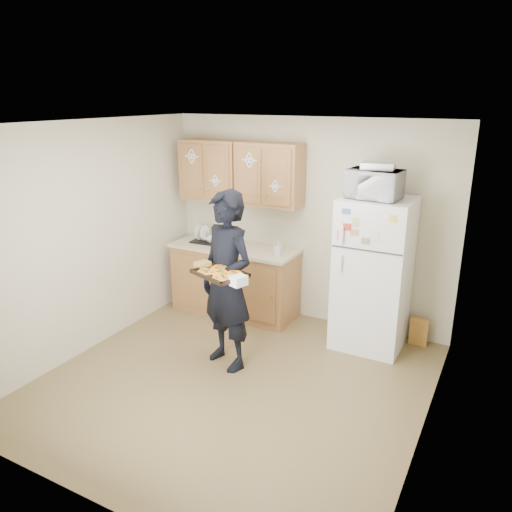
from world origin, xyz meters
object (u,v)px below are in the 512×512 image
object	(u,v)px
baking_tray	(220,274)
dish_rack	(207,237)
person	(227,281)
microwave	(374,184)
refrigerator	(373,274)

from	to	relation	value
baking_tray	dish_rack	xyz separation A→B (m)	(-1.12, 1.47, -0.15)
person	microwave	bearing A→B (deg)	63.30
refrigerator	dish_rack	world-z (taller)	refrigerator
person	dish_rack	size ratio (longest dim) A/B	4.99
person	baking_tray	size ratio (longest dim) A/B	3.85
person	dish_rack	bearing A→B (deg)	150.25
refrigerator	dish_rack	bearing A→B (deg)	178.75
refrigerator	microwave	size ratio (longest dim) A/B	3.12
person	microwave	size ratio (longest dim) A/B	3.42
baking_tray	refrigerator	bearing A→B (deg)	72.17
refrigerator	baking_tray	xyz separation A→B (m)	(-1.09, -1.43, 0.27)
microwave	dish_rack	bearing A→B (deg)	-177.82
refrigerator	microwave	world-z (taller)	microwave
microwave	dish_rack	world-z (taller)	microwave
baking_tray	person	bearing A→B (deg)	129.28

